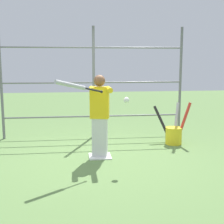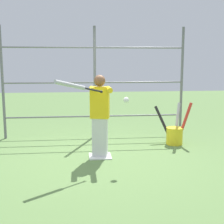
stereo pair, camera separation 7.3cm
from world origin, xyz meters
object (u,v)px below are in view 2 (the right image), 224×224
object	(u,v)px
baseball_bat_swinging	(74,86)
bat_bucket	(175,133)
softball_in_flight	(126,100)
batter	(100,113)

from	to	relation	value
baseball_bat_swinging	bat_bucket	distance (m)	2.75
baseball_bat_swinging	bat_bucket	xyz separation A→B (m)	(-2.06, -1.41, -1.13)
softball_in_flight	baseball_bat_swinging	bearing A→B (deg)	11.18
softball_in_flight	bat_bucket	size ratio (longest dim) A/B	0.11
baseball_bat_swinging	batter	bearing A→B (deg)	-123.17
baseball_bat_swinging	softball_in_flight	size ratio (longest dim) A/B	7.96
batter	softball_in_flight	distance (m)	0.71
batter	bat_bucket	bearing A→B (deg)	-155.45
batter	baseball_bat_swinging	xyz separation A→B (m)	(0.44, 0.67, 0.55)
batter	bat_bucket	world-z (taller)	batter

